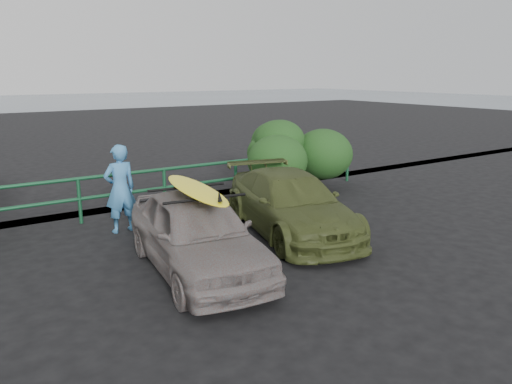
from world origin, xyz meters
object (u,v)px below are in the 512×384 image
at_px(guardrail, 124,194).
at_px(olive_vehicle, 291,203).
at_px(sedan, 197,233).
at_px(surfboard, 196,189).
at_px(man, 120,189).

height_order(guardrail, olive_vehicle, olive_vehicle).
height_order(guardrail, sedan, sedan).
bearing_deg(sedan, surfboard, 7.44).
xyz_separation_m(guardrail, man, (-0.43, -1.07, 0.40)).
xyz_separation_m(sedan, olive_vehicle, (2.57, 0.80, -0.04)).
relative_size(man, surfboard, 0.73).
distance_m(man, surfboard, 2.85).
bearing_deg(olive_vehicle, sedan, -149.09).
height_order(olive_vehicle, surfboard, surfboard).
bearing_deg(man, sedan, 92.29).
distance_m(sedan, surfboard, 0.74).
bearing_deg(olive_vehicle, surfboard, -149.09).
bearing_deg(man, guardrail, -116.47).
distance_m(guardrail, sedan, 3.86).
height_order(sedan, olive_vehicle, sedan).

